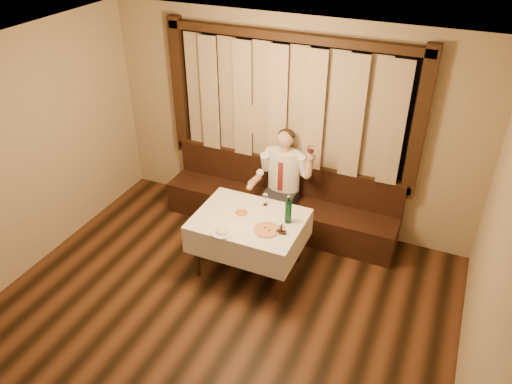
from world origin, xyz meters
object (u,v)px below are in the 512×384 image
at_px(dining_table, 249,225).
at_px(pizza, 266,230).
at_px(pasta_cream, 222,230).
at_px(seated_man, 282,176).
at_px(pasta_red, 241,211).
at_px(cruet_caddy, 281,230).
at_px(green_bottle, 288,211).
at_px(banquette, 280,205).

bearing_deg(dining_table, pizza, -28.16).
xyz_separation_m(pasta_cream, seated_man, (0.21, 1.31, 0.05)).
relative_size(pasta_red, cruet_caddy, 2.08).
bearing_deg(seated_man, pasta_red, -100.87).
xyz_separation_m(green_bottle, seated_man, (-0.39, 0.83, -0.07)).
xyz_separation_m(pasta_red, green_bottle, (0.56, 0.06, 0.12)).
relative_size(banquette, pizza, 10.36).
bearing_deg(green_bottle, banquette, 115.76).
distance_m(dining_table, pasta_cream, 0.43).
bearing_deg(pasta_red, pasta_cream, -95.05).
height_order(banquette, pasta_cream, banquette).
bearing_deg(banquette, cruet_caddy, -68.61).
relative_size(pasta_red, pasta_cream, 0.90).
distance_m(pizza, green_bottle, 0.33).
xyz_separation_m(banquette, cruet_caddy, (0.45, -1.15, 0.49)).
distance_m(cruet_caddy, seated_man, 1.13).
relative_size(banquette, pasta_red, 13.38).
relative_size(dining_table, cruet_caddy, 11.07).
bearing_deg(green_bottle, seated_man, 115.22).
relative_size(pasta_cream, seated_man, 0.18).
height_order(banquette, pasta_red, banquette).
relative_size(pizza, green_bottle, 0.86).
height_order(pizza, pasta_cream, pasta_cream).
bearing_deg(seated_man, pizza, -78.03).
xyz_separation_m(pasta_cream, green_bottle, (0.60, 0.49, 0.12)).
height_order(pasta_cream, green_bottle, green_bottle).
xyz_separation_m(pizza, pasta_cream, (-0.44, -0.23, 0.02)).
bearing_deg(pasta_cream, pizza, 27.54).
xyz_separation_m(pizza, green_bottle, (0.16, 0.26, 0.14)).
relative_size(banquette, green_bottle, 8.94).
height_order(pasta_red, green_bottle, green_bottle).
bearing_deg(seated_man, cruet_caddy, -69.45).
height_order(green_bottle, cruet_caddy, green_bottle).
distance_m(pasta_cream, cruet_caddy, 0.66).
distance_m(green_bottle, seated_man, 0.92).
bearing_deg(pasta_cream, dining_table, 67.79).
height_order(banquette, pizza, banquette).
distance_m(pasta_red, seated_man, 0.91).
distance_m(banquette, green_bottle, 1.18).
distance_m(pizza, cruet_caddy, 0.17).
relative_size(banquette, pasta_cream, 12.01).
height_order(pizza, cruet_caddy, cruet_caddy).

